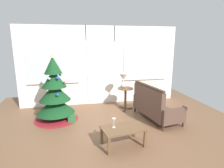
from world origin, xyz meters
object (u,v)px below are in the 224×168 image
Objects in this scene: gift_box at (72,118)px; settee_sofa at (154,106)px; table_lamp at (123,79)px; wine_glass at (114,121)px; coffee_table at (123,130)px; christmas_tree at (55,96)px; side_table at (125,94)px.

settee_sofa is at bearing -7.71° from gift_box.
table_lamp is 2.16m from wine_glass.
settee_sofa is 1.72× the size of coffee_table.
settee_sofa is 1.26m from table_lamp.
christmas_tree is 1.96× the size of coffee_table.
coffee_table is (-0.56, -2.03, -0.63)m from table_lamp.
gift_box is at bearing -30.59° from christmas_tree.
table_lamp reaches higher than coffee_table.
wine_glass is at bearing 164.32° from coffee_table.
side_table is 0.49m from table_lamp.
christmas_tree reaches higher than gift_box.
side_table is at bearing 67.53° from wine_glass.
coffee_table is 0.27m from wine_glass.
side_table reaches higher than gift_box.
coffee_table is 4.69× the size of gift_box.
table_lamp is (-0.06, 0.04, 0.48)m from side_table.
table_lamp is 2.26× the size of wine_glass.
side_table is at bearing -33.69° from table_lamp.
settee_sofa is 1.05m from side_table.
side_table is at bearing 120.64° from settee_sofa.
side_table is 2.10m from wine_glass.
wine_glass is at bearing -51.80° from christmas_tree.
christmas_tree reaches higher than table_lamp.
settee_sofa is 1.59m from coffee_table.
side_table is (-0.53, 0.90, 0.11)m from settee_sofa.
wine_glass reaches higher than gift_box.
side_table is 1.79m from gift_box.
christmas_tree is 2.04m from table_lamp.
wine_glass is (-0.74, -1.98, -0.44)m from table_lamp.
christmas_tree is 9.19× the size of gift_box.
gift_box is at bearing 126.22° from coffee_table.
christmas_tree is 2.00m from wine_glass.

